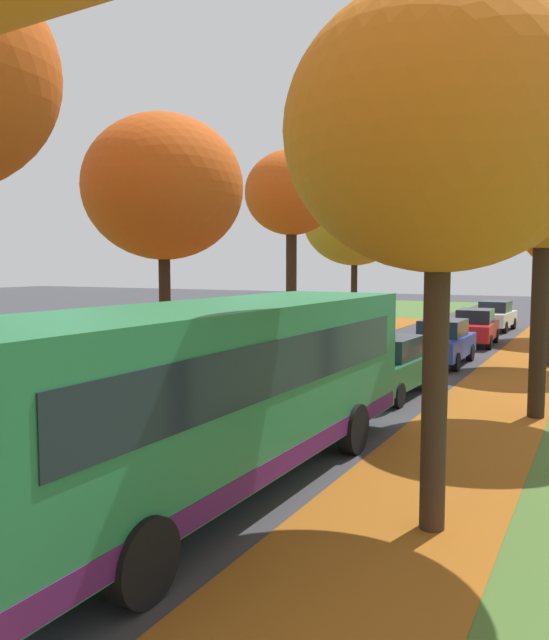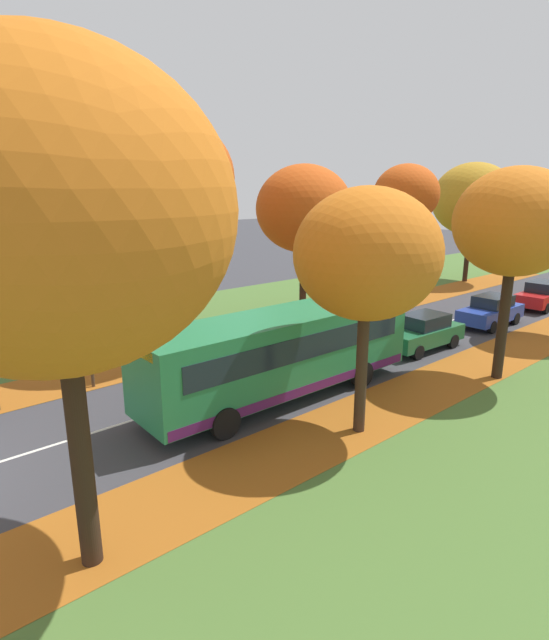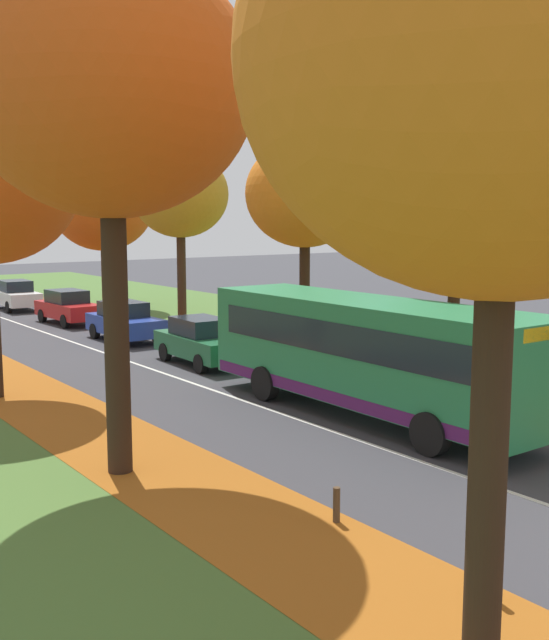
{
  "view_description": "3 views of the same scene",
  "coord_description": "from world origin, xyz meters",
  "px_view_note": "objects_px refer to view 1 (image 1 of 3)",
  "views": [
    {
      "loc": [
        7.04,
        2.46,
        3.59
      ],
      "look_at": [
        -0.19,
        16.07,
        2.24
      ],
      "focal_mm": 35.0,
      "sensor_mm": 36.0,
      "label": 1
    },
    {
      "loc": [
        13.84,
        -0.13,
        7.11
      ],
      "look_at": [
        0.03,
        11.71,
        2.27
      ],
      "focal_mm": 28.0,
      "sensor_mm": 36.0,
      "label": 2
    },
    {
      "loc": [
        -11.48,
        -2.96,
        5.04
      ],
      "look_at": [
        0.31,
        12.78,
        2.35
      ],
      "focal_mm": 42.0,
      "sensor_mm": 36.0,
      "label": 3
    }
  ],
  "objects_px": {
    "tree_left_distant": "(355,218)",
    "bus": "(217,385)",
    "tree_right_mid": "(545,165)",
    "tree_left_mid": "(163,188)",
    "car_red_third_in_line": "(475,327)",
    "car_white_fourth_in_line": "(495,316)",
    "car_blue_following": "(442,342)",
    "tree_right_near": "(441,132)",
    "tree_left_far": "(292,194)",
    "car_green_lead": "(387,366)"
  },
  "relations": [
    {
      "from": "tree_left_distant",
      "to": "bus",
      "type": "bearing_deg",
      "value": -73.93
    },
    {
      "from": "tree_right_mid",
      "to": "tree_left_mid",
      "type": "bearing_deg",
      "value": 179.01
    },
    {
      "from": "car_red_third_in_line",
      "to": "car_white_fourth_in_line",
      "type": "relative_size",
      "value": 1.0
    },
    {
      "from": "tree_left_mid",
      "to": "tree_right_mid",
      "type": "distance_m",
      "value": 11.08
    },
    {
      "from": "bus",
      "to": "car_blue_following",
      "type": "xyz_separation_m",
      "value": [
        0.2,
        14.59,
        -0.89
      ]
    },
    {
      "from": "tree_right_near",
      "to": "bus",
      "type": "bearing_deg",
      "value": -177.93
    },
    {
      "from": "car_red_third_in_line",
      "to": "car_white_fourth_in_line",
      "type": "height_order",
      "value": "same"
    },
    {
      "from": "tree_left_distant",
      "to": "tree_right_near",
      "type": "bearing_deg",
      "value": -67.08
    },
    {
      "from": "car_white_fourth_in_line",
      "to": "tree_left_far",
      "type": "bearing_deg",
      "value": -120.48
    },
    {
      "from": "car_blue_following",
      "to": "car_red_third_in_line",
      "type": "height_order",
      "value": "same"
    },
    {
      "from": "tree_left_mid",
      "to": "tree_right_mid",
      "type": "relative_size",
      "value": 1.06
    },
    {
      "from": "bus",
      "to": "tree_left_far",
      "type": "bearing_deg",
      "value": 112.59
    },
    {
      "from": "car_red_third_in_line",
      "to": "bus",
      "type": "bearing_deg",
      "value": -90.66
    },
    {
      "from": "tree_left_mid",
      "to": "tree_left_far",
      "type": "distance_m",
      "value": 8.6
    },
    {
      "from": "car_green_lead",
      "to": "car_red_third_in_line",
      "type": "xyz_separation_m",
      "value": [
        0.11,
        12.45,
        0.0
      ]
    },
    {
      "from": "tree_right_near",
      "to": "car_red_third_in_line",
      "type": "bearing_deg",
      "value": 98.7
    },
    {
      "from": "tree_right_near",
      "to": "car_green_lead",
      "type": "height_order",
      "value": "tree_right_near"
    },
    {
      "from": "car_green_lead",
      "to": "tree_left_distant",
      "type": "bearing_deg",
      "value": 113.52
    },
    {
      "from": "bus",
      "to": "car_red_third_in_line",
      "type": "height_order",
      "value": "bus"
    },
    {
      "from": "tree_left_mid",
      "to": "car_blue_following",
      "type": "xyz_separation_m",
      "value": [
        7.24,
        6.84,
        -5.21
      ]
    },
    {
      "from": "car_green_lead",
      "to": "tree_left_far",
      "type": "bearing_deg",
      "value": 131.06
    },
    {
      "from": "tree_left_mid",
      "to": "car_green_lead",
      "type": "distance_m",
      "value": 8.88
    },
    {
      "from": "tree_left_far",
      "to": "car_blue_following",
      "type": "bearing_deg",
      "value": -13.87
    },
    {
      "from": "car_blue_following",
      "to": "tree_right_mid",
      "type": "bearing_deg",
      "value": -61.4
    },
    {
      "from": "car_blue_following",
      "to": "tree_left_far",
      "type": "bearing_deg",
      "value": 166.13
    },
    {
      "from": "tree_left_far",
      "to": "tree_right_near",
      "type": "height_order",
      "value": "tree_left_far"
    },
    {
      "from": "tree_right_mid",
      "to": "tree_right_near",
      "type": "bearing_deg",
      "value": -94.87
    },
    {
      "from": "tree_left_mid",
      "to": "tree_left_distant",
      "type": "height_order",
      "value": "tree_left_distant"
    },
    {
      "from": "tree_left_mid",
      "to": "bus",
      "type": "bearing_deg",
      "value": -47.73
    },
    {
      "from": "car_red_third_in_line",
      "to": "car_green_lead",
      "type": "bearing_deg",
      "value": -90.51
    },
    {
      "from": "bus",
      "to": "car_white_fourth_in_line",
      "type": "relative_size",
      "value": 2.44
    },
    {
      "from": "tree_left_far",
      "to": "tree_right_near",
      "type": "bearing_deg",
      "value": -57.81
    },
    {
      "from": "tree_left_mid",
      "to": "car_white_fourth_in_line",
      "type": "relative_size",
      "value": 1.95
    },
    {
      "from": "tree_left_distant",
      "to": "tree_right_near",
      "type": "height_order",
      "value": "tree_left_distant"
    },
    {
      "from": "bus",
      "to": "car_white_fourth_in_line",
      "type": "bearing_deg",
      "value": 89.91
    },
    {
      "from": "tree_left_mid",
      "to": "tree_left_far",
      "type": "bearing_deg",
      "value": 88.32
    },
    {
      "from": "tree_right_near",
      "to": "tree_right_mid",
      "type": "distance_m",
      "value": 7.48
    },
    {
      "from": "bus",
      "to": "tree_right_mid",
      "type": "bearing_deg",
      "value": 61.87
    },
    {
      "from": "bus",
      "to": "car_blue_following",
      "type": "distance_m",
      "value": 14.61
    },
    {
      "from": "tree_right_near",
      "to": "bus",
      "type": "height_order",
      "value": "tree_right_near"
    },
    {
      "from": "car_white_fourth_in_line",
      "to": "tree_left_distant",
      "type": "bearing_deg",
      "value": -163.05
    },
    {
      "from": "tree_right_mid",
      "to": "car_blue_following",
      "type": "bearing_deg",
      "value": 118.6
    },
    {
      "from": "tree_left_distant",
      "to": "car_red_third_in_line",
      "type": "bearing_deg",
      "value": -32.31
    },
    {
      "from": "tree_left_far",
      "to": "tree_left_distant",
      "type": "bearing_deg",
      "value": 93.7
    },
    {
      "from": "tree_left_far",
      "to": "car_blue_following",
      "type": "xyz_separation_m",
      "value": [
        6.99,
        -1.73,
        -5.84
      ]
    },
    {
      "from": "tree_left_mid",
      "to": "tree_left_far",
      "type": "xyz_separation_m",
      "value": [
        0.25,
        8.57,
        0.64
      ]
    },
    {
      "from": "tree_left_distant",
      "to": "tree_right_mid",
      "type": "bearing_deg",
      "value": -57.73
    },
    {
      "from": "tree_left_far",
      "to": "car_white_fourth_in_line",
      "type": "height_order",
      "value": "tree_left_far"
    },
    {
      "from": "bus",
      "to": "car_blue_following",
      "type": "height_order",
      "value": "bus"
    },
    {
      "from": "car_green_lead",
      "to": "tree_right_near",
      "type": "bearing_deg",
      "value": -68.34
    }
  ]
}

